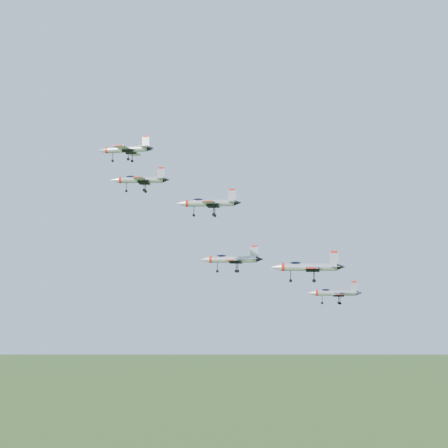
{
  "coord_description": "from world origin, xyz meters",
  "views": [
    {
      "loc": [
        10.58,
        -127.6,
        126.71
      ],
      "look_at": [
        7.0,
        -4.41,
        136.89
      ],
      "focal_mm": 50.0,
      "sensor_mm": 36.0,
      "label": 1
    }
  ],
  "objects": [
    {
      "name": "jet_trail",
      "position": [
        28.82,
        -2.63,
        123.27
      ],
      "size": [
        10.94,
        8.97,
        2.93
      ],
      "rotation": [
        0.0,
        0.0,
        -0.0
      ],
      "color": "#A7ACB4"
    },
    {
      "name": "jet_left_high",
      "position": [
        3.49,
        1.43,
        141.81
      ],
      "size": [
        13.86,
        11.46,
        3.7
      ],
      "rotation": [
        0.0,
        0.0,
        -0.06
      ],
      "color": "#A7ACB4"
    },
    {
      "name": "jet_left_low",
      "position": [
        8.26,
        2.35,
        130.08
      ],
      "size": [
        13.46,
        11.23,
        3.6
      ],
      "rotation": [
        0.0,
        0.0,
        -0.14
      ],
      "color": "#A7ACB4"
    },
    {
      "name": "jet_right_high",
      "position": [
        -7.56,
        -19.03,
        143.56
      ],
      "size": [
        10.59,
        8.68,
        2.84
      ],
      "rotation": [
        0.0,
        0.0,
        0.0
      ],
      "color": "#A7ACB4"
    },
    {
      "name": "jet_lead",
      "position": [
        -15.29,
        7.65,
        154.54
      ],
      "size": [
        13.25,
        11.13,
        3.55
      ],
      "rotation": [
        0.0,
        0.0,
        -0.19
      ],
      "color": "#A7ACB4"
    },
    {
      "name": "jet_right_low",
      "position": [
        22.1,
        -16.03,
        128.24
      ],
      "size": [
        13.32,
        11.06,
        3.56
      ],
      "rotation": [
        0.0,
        0.0,
        -0.1
      ],
      "color": "#A7ACB4"
    }
  ]
}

